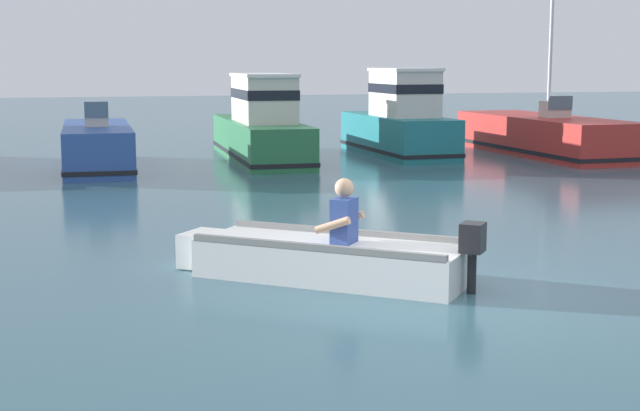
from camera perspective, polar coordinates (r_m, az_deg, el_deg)
ground_plane at (r=10.06m, az=7.20°, el=-5.60°), size 120.00×120.00×0.00m
rowboat_with_person at (r=10.75m, az=0.40°, el=-3.23°), size 3.22×2.88×1.19m
moored_boat_blue at (r=22.54m, az=-13.54°, el=3.48°), size 1.72×5.40×1.60m
moored_boat_green at (r=23.83m, az=-3.64°, el=4.78°), size 1.88×6.67×2.21m
moored_boat_teal at (r=25.05m, az=4.94°, el=5.07°), size 1.75×4.97×2.33m
moored_boat_red at (r=25.95m, az=13.63°, el=4.17°), size 2.14×6.80×4.87m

